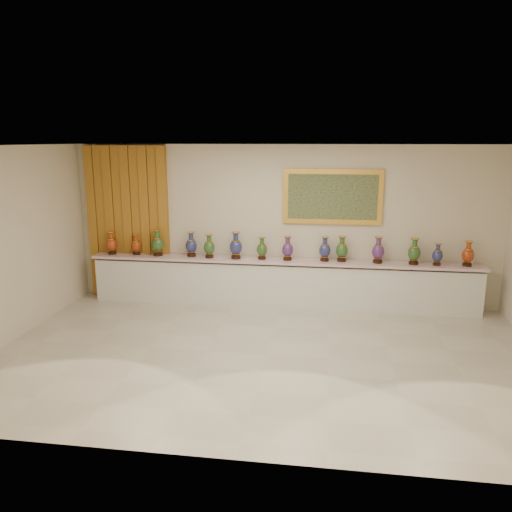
{
  "coord_description": "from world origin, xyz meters",
  "views": [
    {
      "loc": [
        0.81,
        -6.75,
        3.08
      ],
      "look_at": [
        -0.4,
        1.7,
        1.08
      ],
      "focal_mm": 35.0,
      "sensor_mm": 36.0,
      "label": 1
    }
  ],
  "objects": [
    {
      "name": "ground",
      "position": [
        0.0,
        0.0,
        0.0
      ],
      "size": [
        8.0,
        8.0,
        0.0
      ],
      "primitive_type": "plane",
      "color": "beige",
      "rests_on": "ground"
    },
    {
      "name": "room",
      "position": [
        -2.4,
        2.44,
        1.59
      ],
      "size": [
        8.0,
        8.0,
        8.0
      ],
      "color": "beige",
      "rests_on": "ground"
    },
    {
      "name": "counter",
      "position": [
        0.0,
        2.27,
        0.44
      ],
      "size": [
        7.28,
        0.48,
        0.9
      ],
      "color": "white",
      "rests_on": "ground"
    },
    {
      "name": "vase_0",
      "position": [
        -3.31,
        2.24,
        1.1
      ],
      "size": [
        0.23,
        0.23,
        0.44
      ],
      "rotation": [
        0.0,
        0.0,
        0.12
      ],
      "color": "black",
      "rests_on": "counter"
    },
    {
      "name": "vase_1",
      "position": [
        -2.83,
        2.28,
        1.08
      ],
      "size": [
        0.22,
        0.22,
        0.4
      ],
      "rotation": [
        0.0,
        0.0,
        0.2
      ],
      "color": "black",
      "rests_on": "counter"
    },
    {
      "name": "vase_2",
      "position": [
        -2.39,
        2.25,
        1.13
      ],
      "size": [
        0.29,
        0.29,
        0.5
      ],
      "rotation": [
        0.0,
        0.0,
        0.27
      ],
      "color": "black",
      "rests_on": "counter"
    },
    {
      "name": "vase_3",
      "position": [
        -1.73,
        2.28,
        1.11
      ],
      "size": [
        0.25,
        0.25,
        0.47
      ],
      "rotation": [
        0.0,
        0.0,
        -0.17
      ],
      "color": "black",
      "rests_on": "counter"
    },
    {
      "name": "vase_4",
      "position": [
        -1.36,
        2.22,
        1.1
      ],
      "size": [
        0.25,
        0.25,
        0.45
      ],
      "rotation": [
        0.0,
        0.0,
        0.22
      ],
      "color": "black",
      "rests_on": "counter"
    },
    {
      "name": "vase_5",
      "position": [
        -0.86,
        2.21,
        1.13
      ],
      "size": [
        0.27,
        0.27,
        0.51
      ],
      "rotation": [
        0.0,
        0.0,
        0.17
      ],
      "color": "black",
      "rests_on": "counter"
    },
    {
      "name": "vase_6",
      "position": [
        -0.36,
        2.24,
        1.09
      ],
      "size": [
        0.24,
        0.24,
        0.42
      ],
      "rotation": [
        0.0,
        0.0,
        0.26
      ],
      "color": "black",
      "rests_on": "counter"
    },
    {
      "name": "vase_7",
      "position": [
        0.11,
        2.23,
        1.1
      ],
      "size": [
        0.22,
        0.22,
        0.45
      ],
      "rotation": [
        0.0,
        0.0,
        0.08
      ],
      "color": "black",
      "rests_on": "counter"
    },
    {
      "name": "vase_8",
      "position": [
        0.8,
        2.26,
        1.1
      ],
      "size": [
        0.28,
        0.28,
        0.46
      ],
      "rotation": [
        0.0,
        0.0,
        0.43
      ],
      "color": "black",
      "rests_on": "counter"
    },
    {
      "name": "vase_9",
      "position": [
        1.11,
        2.28,
        1.11
      ],
      "size": [
        0.25,
        0.25,
        0.47
      ],
      "rotation": [
        0.0,
        0.0,
        -0.15
      ],
      "color": "black",
      "rests_on": "counter"
    },
    {
      "name": "vase_10",
      "position": [
        1.75,
        2.25,
        1.12
      ],
      "size": [
        0.25,
        0.25,
        0.48
      ],
      "rotation": [
        0.0,
        0.0,
        0.15
      ],
      "color": "black",
      "rests_on": "counter"
    },
    {
      "name": "vase_11",
      "position": [
        2.38,
        2.23,
        1.11
      ],
      "size": [
        0.23,
        0.23,
        0.48
      ],
      "rotation": [
        0.0,
        0.0,
        0.04
      ],
      "color": "black",
      "rests_on": "counter"
    },
    {
      "name": "vase_12",
      "position": [
        2.78,
        2.22,
        1.08
      ],
      "size": [
        0.18,
        0.18,
        0.4
      ],
      "rotation": [
        0.0,
        0.0,
        -0.0
      ],
      "color": "black",
      "rests_on": "counter"
    },
    {
      "name": "vase_13",
      "position": [
        3.3,
        2.24,
        1.1
      ],
      "size": [
        0.26,
        0.26,
        0.45
      ],
      "rotation": [
        0.0,
        0.0,
        0.28
      ],
      "color": "black",
      "rests_on": "counter"
    },
    {
      "name": "label_card",
      "position": [
        -0.63,
        2.13,
        0.9
      ],
      "size": [
        0.1,
        0.06,
        0.0
      ],
      "primitive_type": "cube",
      "color": "white",
      "rests_on": "counter"
    }
  ]
}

